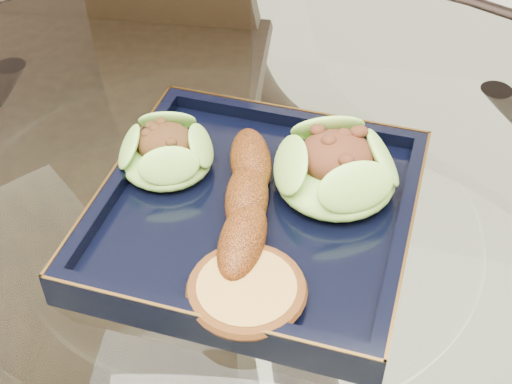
{
  "coord_description": "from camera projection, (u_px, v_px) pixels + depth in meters",
  "views": [
    {
      "loc": [
        0.07,
        -0.41,
        1.22
      ],
      "look_at": [
        0.03,
        0.04,
        0.8
      ],
      "focal_mm": 50.0,
      "sensor_mm": 36.0,
      "label": 1
    }
  ],
  "objects": [
    {
      "name": "dining_table",
      "position": [
        223.0,
        364.0,
        0.72
      ],
      "size": [
        1.13,
        1.13,
        0.77
      ],
      "color": "white",
      "rests_on": "ground"
    },
    {
      "name": "dining_chair",
      "position": [
        93.0,
        138.0,
        1.02
      ],
      "size": [
        0.47,
        0.47,
        1.04
      ],
      "rotation": [
        0.0,
        0.0,
        -0.06
      ],
      "color": "black",
      "rests_on": "ground"
    },
    {
      "name": "navy_plate",
      "position": [
        256.0,
        217.0,
        0.63
      ],
      "size": [
        0.32,
        0.32,
        0.02
      ],
      "primitive_type": "cube",
      "rotation": [
        0.0,
        0.0,
        -0.21
      ],
      "color": "black",
      "rests_on": "dining_table"
    },
    {
      "name": "lettuce_wrap_left",
      "position": [
        166.0,
        155.0,
        0.66
      ],
      "size": [
        0.1,
        0.1,
        0.03
      ],
      "primitive_type": "ellipsoid",
      "rotation": [
        0.0,
        0.0,
        -0.24
      ],
      "color": "#61952B",
      "rests_on": "navy_plate"
    },
    {
      "name": "lettuce_wrap_right",
      "position": [
        336.0,
        172.0,
        0.63
      ],
      "size": [
        0.12,
        0.12,
        0.04
      ],
      "primitive_type": "ellipsoid",
      "rotation": [
        0.0,
        0.0,
        -0.14
      ],
      "color": "#5D9029",
      "rests_on": "navy_plate"
    },
    {
      "name": "roasted_plantain",
      "position": [
        247.0,
        198.0,
        0.61
      ],
      "size": [
        0.04,
        0.18,
        0.03
      ],
      "primitive_type": "ellipsoid",
      "rotation": [
        0.0,
        0.0,
        1.6
      ],
      "color": "#6B2E0B",
      "rests_on": "navy_plate"
    },
    {
      "name": "crumb_patty",
      "position": [
        247.0,
        292.0,
        0.55
      ],
      "size": [
        0.09,
        0.09,
        0.02
      ],
      "primitive_type": "cylinder",
      "rotation": [
        0.0,
        0.0,
        -0.15
      ],
      "color": "#B1893B",
      "rests_on": "navy_plate"
    }
  ]
}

